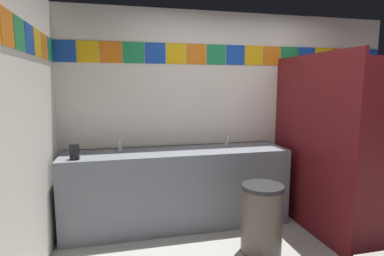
# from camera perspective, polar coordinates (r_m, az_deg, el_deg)

# --- Properties ---
(wall_back) EXTENTS (4.24, 0.09, 2.51)m
(wall_back) POSITION_cam_1_polar(r_m,az_deg,el_deg) (4.00, 7.62, 2.68)
(wall_back) COLOR silver
(wall_back) RESTS_ON ground_plane
(wall_side) EXTENTS (0.09, 3.08, 2.51)m
(wall_side) POSITION_cam_1_polar(r_m,az_deg,el_deg) (2.29, -31.90, -2.48)
(wall_side) COLOR silver
(wall_side) RESTS_ON ground_plane
(vanity_counter) EXTENTS (2.54, 0.60, 0.89)m
(vanity_counter) POSITION_cam_1_polar(r_m,az_deg,el_deg) (3.63, -2.73, -10.92)
(vanity_counter) COLOR slate
(vanity_counter) RESTS_ON ground_plane
(faucet_left) EXTENTS (0.04, 0.10, 0.14)m
(faucet_left) POSITION_cam_1_polar(r_m,az_deg,el_deg) (3.54, -13.26, -3.44)
(faucet_left) COLOR silver
(faucet_left) RESTS_ON vanity_counter
(faucet_right) EXTENTS (0.04, 0.10, 0.14)m
(faucet_right) POSITION_cam_1_polar(r_m,az_deg,el_deg) (3.75, 6.56, -2.61)
(faucet_right) COLOR silver
(faucet_right) RESTS_ON vanity_counter
(soap_dispenser) EXTENTS (0.09, 0.09, 0.16)m
(soap_dispenser) POSITION_cam_1_polar(r_m,az_deg,el_deg) (3.30, -21.02, -4.13)
(soap_dispenser) COLOR black
(soap_dispenser) RESTS_ON vanity_counter
(stall_divider) EXTENTS (0.92, 1.47, 1.96)m
(stall_divider) POSITION_cam_1_polar(r_m,az_deg,el_deg) (3.53, 25.49, -3.40)
(stall_divider) COLOR maroon
(stall_divider) RESTS_ON ground_plane
(toilet) EXTENTS (0.39, 0.49, 0.74)m
(toilet) POSITION_cam_1_polar(r_m,az_deg,el_deg) (4.33, 23.85, -10.53)
(toilet) COLOR white
(toilet) RESTS_ON ground_plane
(trash_bin) EXTENTS (0.40, 0.40, 0.68)m
(trash_bin) POSITION_cam_1_polar(r_m,az_deg,el_deg) (3.18, 12.85, -16.12)
(trash_bin) COLOR brown
(trash_bin) RESTS_ON ground_plane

